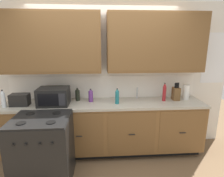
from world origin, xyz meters
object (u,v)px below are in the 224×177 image
microwave (54,96)px  bottle_teal (117,96)px  bottle_red (164,92)px  bottle_dark (78,94)px  toaster (20,100)px  paper_towel_roll (186,92)px  bottle_violet (91,95)px  knife_block (176,94)px  bottle_clear (3,99)px  stove_range (43,150)px

microwave → bottle_teal: (1.02, -0.01, -0.01)m
bottle_red → bottle_dark: bearing=175.4°
toaster → paper_towel_roll: size_ratio=1.08×
paper_towel_roll → bottle_red: 0.42m
paper_towel_roll → bottle_violet: (-1.67, -0.02, -0.02)m
toaster → paper_towel_roll: 2.80m
knife_block → toaster: bearing=-177.5°
microwave → toaster: (-0.53, 0.00, -0.04)m
bottle_clear → bottle_dark: (1.11, 0.26, -0.03)m
toaster → bottle_clear: bearing=-162.9°
microwave → toaster: size_ratio=1.71×
knife_block → bottle_teal: (-1.04, -0.13, 0.01)m
knife_block → bottle_clear: bearing=-176.3°
toaster → bottle_teal: (1.55, -0.02, 0.03)m
bottle_violet → stove_range: bearing=-131.9°
microwave → bottle_red: size_ratio=1.52×
knife_block → bottle_clear: knife_block is taller
bottle_violet → bottle_clear: size_ratio=0.80×
microwave → bottle_red: bearing=2.6°
bottle_red → bottle_clear: bottle_red is taller
toaster → bottle_red: size_ratio=0.89×
bottle_clear → knife_block: bearing=3.7°
toaster → paper_towel_roll: paper_towel_roll is taller
microwave → toaster: 0.54m
stove_range → bottle_red: (1.89, 0.66, 0.61)m
knife_block → microwave: bearing=-176.7°
bottle_clear → bottle_dark: bearing=13.4°
bottle_clear → microwave: bearing=4.7°
knife_block → bottle_violet: size_ratio=1.39×
knife_block → bottle_violet: 1.48m
bottle_teal → bottle_dark: bottle_teal is taller
bottle_teal → paper_towel_roll: bearing=7.6°
stove_range → paper_towel_roll: (2.31, 0.73, 0.58)m
knife_block → bottle_red: (-0.22, -0.04, 0.04)m
bottle_red → bottle_dark: bottle_red is taller
toaster → stove_range: bearing=-50.4°
knife_block → bottle_clear: (-2.82, -0.18, 0.02)m
toaster → bottle_teal: size_ratio=1.08×
bottle_violet → paper_towel_roll: bearing=0.8°
knife_block → bottle_dark: (-1.71, 0.08, -0.01)m
toaster → bottle_clear: size_ratio=1.01×
bottle_violet → bottle_teal: 0.46m
bottle_red → bottle_clear: size_ratio=1.14×
bottle_red → microwave: bearing=-177.4°
knife_block → paper_towel_roll: 0.20m
toaster → knife_block: (2.60, 0.12, 0.02)m
microwave → bottle_dark: size_ratio=2.14×
stove_range → paper_towel_roll: 2.49m
knife_block → bottle_dark: size_ratio=1.38×
bottle_clear → stove_range: bearing=-36.4°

